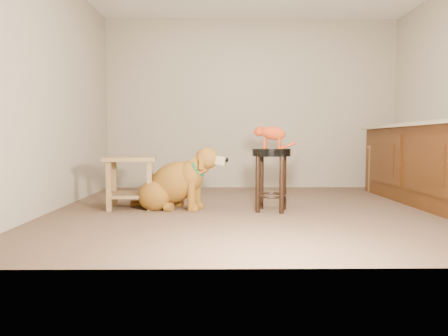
{
  "coord_description": "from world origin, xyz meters",
  "views": [
    {
      "loc": [
        -0.49,
        -4.26,
        0.75
      ],
      "look_at": [
        -0.45,
        -0.04,
        0.45
      ],
      "focal_mm": 32.0,
      "sensor_mm": 36.0,
      "label": 1
    }
  ],
  "objects_px": {
    "golden_retriever": "(175,184)",
    "tabby_kitten": "(271,134)",
    "wood_stool": "(386,169)",
    "side_table": "(131,174)",
    "padded_stool": "(271,167)"
  },
  "relations": [
    {
      "from": "golden_retriever",
      "to": "tabby_kitten",
      "type": "bearing_deg",
      "value": 7.47
    },
    {
      "from": "wood_stool",
      "to": "golden_retriever",
      "type": "relative_size",
      "value": 0.61
    },
    {
      "from": "side_table",
      "to": "golden_retriever",
      "type": "relative_size",
      "value": 0.56
    },
    {
      "from": "side_table",
      "to": "tabby_kitten",
      "type": "distance_m",
      "value": 1.58
    },
    {
      "from": "side_table",
      "to": "padded_stool",
      "type": "bearing_deg",
      "value": -8.19
    },
    {
      "from": "wood_stool",
      "to": "tabby_kitten",
      "type": "distance_m",
      "value": 2.35
    },
    {
      "from": "side_table",
      "to": "tabby_kitten",
      "type": "relative_size",
      "value": 1.33
    },
    {
      "from": "wood_stool",
      "to": "tabby_kitten",
      "type": "height_order",
      "value": "tabby_kitten"
    },
    {
      "from": "padded_stool",
      "to": "wood_stool",
      "type": "distance_m",
      "value": 2.3
    },
    {
      "from": "side_table",
      "to": "golden_retriever",
      "type": "height_order",
      "value": "golden_retriever"
    },
    {
      "from": "golden_retriever",
      "to": "tabby_kitten",
      "type": "distance_m",
      "value": 1.16
    },
    {
      "from": "wood_stool",
      "to": "side_table",
      "type": "height_order",
      "value": "wood_stool"
    },
    {
      "from": "wood_stool",
      "to": "tabby_kitten",
      "type": "bearing_deg",
      "value": -142.03
    },
    {
      "from": "padded_stool",
      "to": "side_table",
      "type": "distance_m",
      "value": 1.53
    },
    {
      "from": "side_table",
      "to": "golden_retriever",
      "type": "distance_m",
      "value": 0.5
    }
  ]
}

